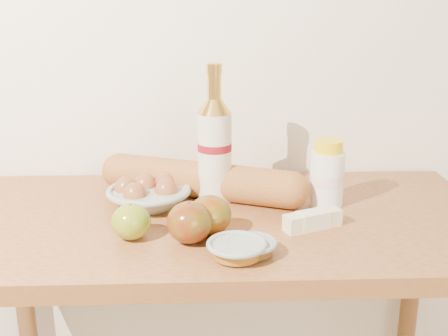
{
  "coord_description": "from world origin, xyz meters",
  "views": [
    {
      "loc": [
        -0.05,
        0.02,
        1.38
      ],
      "look_at": [
        0.0,
        1.15,
        1.02
      ],
      "focal_mm": 45.0,
      "sensor_mm": 36.0,
      "label": 1
    }
  ],
  "objects_px": {
    "table": "(223,265)",
    "cream_bottle": "(327,175)",
    "egg_bowl": "(148,194)",
    "baguette": "(201,180)",
    "bourbon_bottle": "(215,147)"
  },
  "relations": [
    {
      "from": "table",
      "to": "cream_bottle",
      "type": "height_order",
      "value": "cream_bottle"
    },
    {
      "from": "table",
      "to": "cream_bottle",
      "type": "xyz_separation_m",
      "value": [
        0.24,
        0.06,
        0.2
      ]
    },
    {
      "from": "egg_bowl",
      "to": "baguette",
      "type": "distance_m",
      "value": 0.13
    },
    {
      "from": "cream_bottle",
      "to": "baguette",
      "type": "height_order",
      "value": "cream_bottle"
    },
    {
      "from": "cream_bottle",
      "to": "baguette",
      "type": "xyz_separation_m",
      "value": [
        -0.29,
        0.06,
        -0.03
      ]
    },
    {
      "from": "bourbon_bottle",
      "to": "table",
      "type": "bearing_deg",
      "value": -62.95
    },
    {
      "from": "cream_bottle",
      "to": "bourbon_bottle",
      "type": "bearing_deg",
      "value": 174.81
    },
    {
      "from": "cream_bottle",
      "to": "egg_bowl",
      "type": "relative_size",
      "value": 0.63
    },
    {
      "from": "baguette",
      "to": "cream_bottle",
      "type": "bearing_deg",
      "value": 9.89
    },
    {
      "from": "table",
      "to": "bourbon_bottle",
      "type": "xyz_separation_m",
      "value": [
        -0.02,
        0.09,
        0.26
      ]
    },
    {
      "from": "egg_bowl",
      "to": "baguette",
      "type": "bearing_deg",
      "value": 22.98
    },
    {
      "from": "table",
      "to": "bourbon_bottle",
      "type": "height_order",
      "value": "bourbon_bottle"
    },
    {
      "from": "table",
      "to": "baguette",
      "type": "xyz_separation_m",
      "value": [
        -0.05,
        0.12,
        0.17
      ]
    },
    {
      "from": "table",
      "to": "baguette",
      "type": "bearing_deg",
      "value": 112.93
    },
    {
      "from": "egg_bowl",
      "to": "baguette",
      "type": "height_order",
      "value": "baguette"
    }
  ]
}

